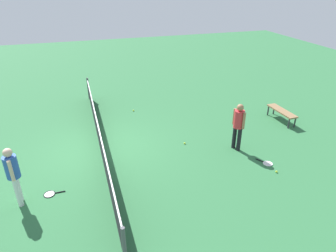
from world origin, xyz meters
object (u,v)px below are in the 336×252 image
tennis_racket_far_player (50,194)px  tennis_ball_midcourt (133,111)px  tennis_ball_near_player (276,172)px  tennis_ball_by_net (185,143)px  tennis_racket_near_player (267,163)px  player_far_side (13,172)px  player_near_side (238,123)px  courtside_bench (282,112)px

tennis_racket_far_player → tennis_ball_midcourt: size_ratio=8.84×
tennis_ball_near_player → tennis_ball_by_net: (2.51, 2.12, 0.00)m
tennis_racket_near_player → tennis_ball_by_net: (1.99, 2.13, 0.02)m
player_far_side → tennis_racket_near_player: size_ratio=2.92×
player_near_side → tennis_ball_midcourt: size_ratio=25.76×
player_near_side → courtside_bench: size_ratio=1.12×
tennis_ball_by_net → tennis_ball_midcourt: bearing=19.1°
tennis_ball_midcourt → player_near_side: bearing=-146.9°
tennis_racket_near_player → tennis_ball_by_net: tennis_ball_by_net is taller
tennis_ball_by_net → courtside_bench: 4.57m
tennis_ball_near_player → tennis_ball_midcourt: bearing=29.1°
tennis_ball_by_net → courtside_bench: courtside_bench is taller
tennis_racket_far_player → tennis_ball_by_net: bearing=-71.7°
player_far_side → tennis_racket_far_player: player_far_side is taller
tennis_racket_near_player → tennis_ball_near_player: bearing=179.2°
tennis_ball_midcourt → courtside_bench: size_ratio=0.04×
tennis_racket_near_player → tennis_racket_far_player: (0.49, 6.69, 0.00)m
tennis_racket_near_player → tennis_ball_near_player: 0.52m
player_near_side → player_far_side: 6.95m
tennis_ball_by_net → courtside_bench: (0.62, -4.51, 0.38)m
player_far_side → tennis_ball_by_net: size_ratio=25.76×
player_far_side → tennis_racket_far_player: bearing=-80.1°
tennis_ball_near_player → tennis_ball_midcourt: 6.81m
tennis_racket_near_player → tennis_racket_far_player: 6.71m
tennis_racket_far_player → courtside_bench: bearing=-76.8°
tennis_ball_by_net → tennis_ball_midcourt: (3.44, 1.19, 0.00)m
tennis_ball_by_net → player_near_side: bearing=-117.8°
player_far_side → tennis_ball_midcourt: (5.07, -4.11, -0.98)m
tennis_ball_near_player → courtside_bench: courtside_bench is taller
player_near_side → tennis_ball_by_net: 2.06m
tennis_ball_near_player → tennis_ball_by_net: bearing=40.2°
tennis_ball_midcourt → courtside_bench: (-2.82, -5.70, 0.38)m
tennis_ball_near_player → courtside_bench: 3.96m
tennis_racket_near_player → player_near_side: bearing=24.5°
tennis_racket_far_player → tennis_ball_by_net: size_ratio=8.84×
player_far_side → tennis_ball_near_player: size_ratio=25.76×
player_far_side → courtside_bench: bearing=-77.1°
tennis_ball_midcourt → courtside_bench: bearing=-116.3°
tennis_ball_near_player → player_far_side: bearing=83.3°
tennis_ball_by_net → tennis_racket_near_player: bearing=-133.1°
tennis_racket_far_player → tennis_ball_near_player: 6.76m
player_far_side → tennis_racket_near_player: bearing=-92.8°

